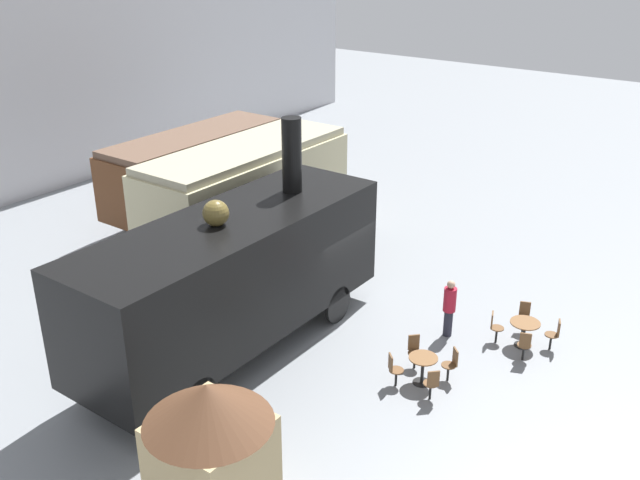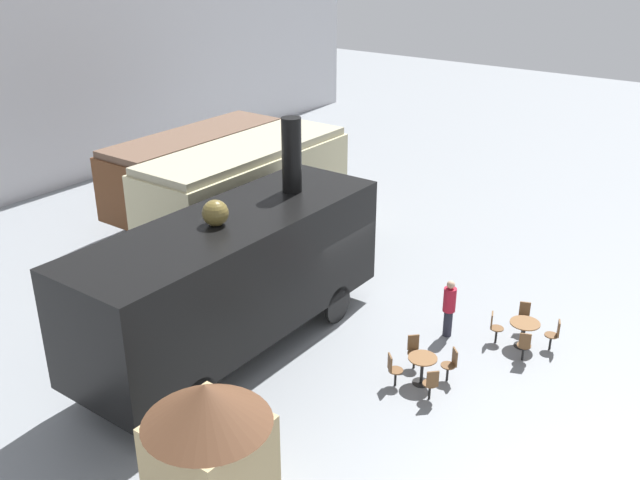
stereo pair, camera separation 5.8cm
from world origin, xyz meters
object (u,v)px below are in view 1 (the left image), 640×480
cafe_chair_0 (525,344)px  passenger_coach_wooden (196,167)px  cafe_table_mid (423,364)px  cafe_table_near (525,328)px  steam_locomotive (233,273)px  visitor_person (449,306)px  passenger_coach_vintage (247,194)px  ticket_kiosk (211,447)px

cafe_chair_0 → passenger_coach_wooden: bearing=58.8°
cafe_table_mid → cafe_chair_0: cafe_chair_0 is taller
passenger_coach_wooden → cafe_table_mid: size_ratio=10.19×
cafe_table_near → steam_locomotive: bearing=126.8°
cafe_table_mid → steam_locomotive: bearing=107.3°
cafe_table_near → cafe_chair_0: bearing=-158.3°
passenger_coach_wooden → visitor_person: passenger_coach_wooden is taller
passenger_coach_vintage → cafe_chair_0: (-0.54, -9.74, -1.79)m
cafe_table_mid → cafe_table_near: bearing=-23.6°
cafe_table_near → cafe_table_mid: 3.35m
passenger_coach_wooden → steam_locomotive: steam_locomotive is taller
passenger_coach_wooden → cafe_chair_0: size_ratio=8.55×
passenger_coach_vintage → visitor_person: bearing=-94.0°
passenger_coach_wooden → cafe_table_near: size_ratio=9.46×
cafe_table_mid → visitor_person: visitor_person is taller
ticket_kiosk → passenger_coach_wooden: bearing=46.1°
cafe_table_mid → ticket_kiosk: ticket_kiosk is taller
passenger_coach_vintage → cafe_chair_0: size_ratio=8.68×
passenger_coach_vintage → cafe_table_mid: (-2.90, -8.12, -1.77)m
passenger_coach_vintage → cafe_chair_0: 9.92m
steam_locomotive → ticket_kiosk: 5.97m
passenger_coach_wooden → cafe_chair_0: bearing=-99.5°
passenger_coach_wooden → passenger_coach_vintage: (-1.78, -4.12, 0.35)m
steam_locomotive → cafe_chair_0: bearing=-58.9°
steam_locomotive → passenger_coach_wooden: bearing=50.7°
passenger_coach_wooden → cafe_table_mid: 13.17m
passenger_coach_wooden → ticket_kiosk: 15.57m
passenger_coach_vintage → passenger_coach_wooden: bearing=66.7°
passenger_coach_vintage → ticket_kiosk: 11.50m
passenger_coach_wooden → cafe_table_near: passenger_coach_wooden is taller
passenger_coach_wooden → visitor_person: (-2.30, -11.71, -1.05)m
cafe_table_mid → visitor_person: (2.38, 0.52, 0.36)m
visitor_person → steam_locomotive: bearing=132.5°
passenger_coach_wooden → steam_locomotive: 9.71m
passenger_coach_vintage → cafe_table_mid: size_ratio=10.35×
passenger_coach_vintage → ticket_kiosk: passenger_coach_vintage is taller
visitor_person → ticket_kiosk: 8.54m
passenger_coach_wooden → steam_locomotive: bearing=-129.3°
cafe_chair_0 → visitor_person: 2.18m
visitor_person → passenger_coach_vintage: bearing=86.0°
steam_locomotive → cafe_chair_0: (3.83, -6.34, -1.68)m
passenger_coach_vintage → ticket_kiosk: (-9.02, -7.10, -0.63)m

